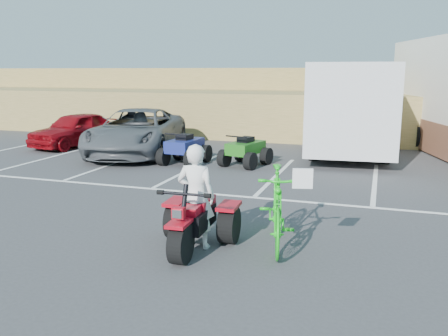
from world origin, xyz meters
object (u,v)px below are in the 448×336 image
(red_trike_atv, at_px, (194,250))
(grey_pickup, at_px, (137,132))
(red_car, at_px, (76,129))
(quad_atv_blue, at_px, (185,164))
(rider, at_px, (196,196))
(green_dirt_bike, at_px, (277,207))
(quad_atv_green, at_px, (245,165))
(cargo_trailer, at_px, (350,106))

(red_trike_atv, height_order, grey_pickup, grey_pickup)
(red_car, bearing_deg, quad_atv_blue, -8.90)
(red_car, distance_m, quad_atv_blue, 5.97)
(rider, bearing_deg, quad_atv_blue, -68.23)
(grey_pickup, bearing_deg, red_car, 153.49)
(rider, bearing_deg, red_trike_atv, 90.00)
(green_dirt_bike, height_order, red_car, green_dirt_bike)
(green_dirt_bike, relative_size, quad_atv_green, 1.43)
(red_trike_atv, xyz_separation_m, cargo_trailer, (1.77, 10.64, 1.73))
(red_car, bearing_deg, green_dirt_bike, -28.73)
(grey_pickup, height_order, quad_atv_green, grey_pickup)
(grey_pickup, bearing_deg, quad_atv_green, -24.45)
(red_trike_atv, relative_size, green_dirt_bike, 0.77)
(green_dirt_bike, distance_m, quad_atv_blue, 7.66)
(red_car, height_order, quad_atv_blue, red_car)
(red_trike_atv, relative_size, quad_atv_blue, 1.06)
(quad_atv_green, bearing_deg, cargo_trailer, 63.78)
(green_dirt_bike, relative_size, grey_pickup, 0.39)
(grey_pickup, bearing_deg, cargo_trailer, 6.34)
(red_trike_atv, relative_size, red_car, 0.44)
(green_dirt_bike, relative_size, red_car, 0.57)
(red_trike_atv, bearing_deg, red_car, 131.32)
(rider, bearing_deg, red_car, -48.22)
(red_trike_atv, bearing_deg, quad_atv_blue, 111.35)
(red_trike_atv, distance_m, rider, 0.90)
(cargo_trailer, bearing_deg, rider, -104.06)
(rider, distance_m, quad_atv_blue, 7.50)
(red_car, bearing_deg, quad_atv_green, -1.70)
(red_trike_atv, relative_size, quad_atv_green, 1.10)
(rider, xyz_separation_m, red_car, (-8.66, 8.80, -0.22))
(cargo_trailer, bearing_deg, grey_pickup, -165.59)
(grey_pickup, relative_size, red_car, 1.47)
(rider, height_order, quad_atv_green, rider)
(grey_pickup, relative_size, quad_atv_green, 3.69)
(quad_atv_blue, bearing_deg, quad_atv_green, 13.74)
(rider, xyz_separation_m, quad_atv_green, (-1.14, 7.09, -0.89))
(red_car, distance_m, cargo_trailer, 10.63)
(quad_atv_blue, relative_size, quad_atv_green, 1.04)
(red_trike_atv, bearing_deg, rider, 90.00)
(rider, distance_m, red_car, 12.35)
(red_trike_atv, distance_m, grey_pickup, 9.87)
(green_dirt_bike, xyz_separation_m, cargo_trailer, (0.50, 9.98, 1.06))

